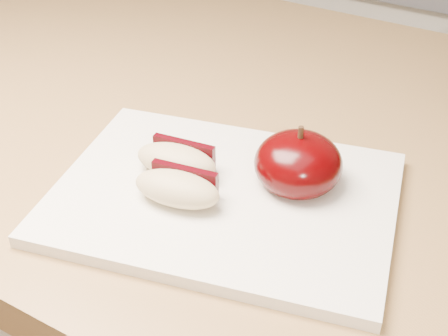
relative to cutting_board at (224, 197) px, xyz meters
The scene contains 5 objects.
back_cabinet 0.95m from the cutting_board, 96.27° to the left, with size 2.40×0.62×0.94m.
cutting_board is the anchor object (origin of this frame).
apple_half 0.07m from the cutting_board, 43.87° to the left, with size 0.10×0.10×0.06m.
apple_wedge_a 0.05m from the cutting_board, behind, with size 0.08×0.05×0.03m.
apple_wedge_b 0.04m from the cutting_board, 132.09° to the right, with size 0.08×0.05×0.03m.
Camera 1 is at (0.31, -0.00, 1.24)m, focal length 50.00 mm.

